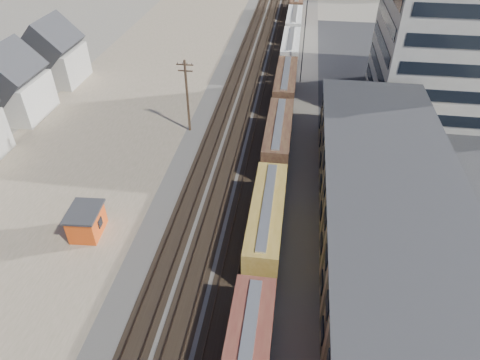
# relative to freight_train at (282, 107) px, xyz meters

# --- Properties ---
(ballast_bed) EXTENTS (18.00, 200.00, 0.06)m
(ballast_bed) POSITION_rel_freight_train_xyz_m (-3.80, 4.80, -2.76)
(ballast_bed) COLOR #4C4742
(ballast_bed) RESTS_ON ground
(dirt_yard) EXTENTS (24.00, 180.00, 0.03)m
(dirt_yard) POSITION_rel_freight_train_xyz_m (-23.80, -5.20, -2.78)
(dirt_yard) COLOR #756950
(dirt_yard) RESTS_ON ground
(asphalt_lot) EXTENTS (26.00, 120.00, 0.04)m
(asphalt_lot) POSITION_rel_freight_train_xyz_m (18.20, -10.20, -2.77)
(asphalt_lot) COLOR #232326
(asphalt_lot) RESTS_ON ground
(rail_tracks) EXTENTS (11.40, 200.00, 0.24)m
(rail_tracks) POSITION_rel_freight_train_xyz_m (-4.35, 4.80, -2.68)
(rail_tracks) COLOR black
(rail_tracks) RESTS_ON ground
(freight_train) EXTENTS (3.00, 119.74, 4.46)m
(freight_train) POSITION_rel_freight_train_xyz_m (0.00, 0.00, 0.00)
(freight_train) COLOR black
(freight_train) RESTS_ON ground
(warehouse) EXTENTS (12.40, 40.40, 7.25)m
(warehouse) POSITION_rel_freight_train_xyz_m (11.18, -20.20, 0.86)
(warehouse) COLOR tan
(warehouse) RESTS_ON ground
(office_tower) EXTENTS (22.60, 18.60, 18.45)m
(office_tower) POSITION_rel_freight_train_xyz_m (24.15, 9.76, 6.47)
(office_tower) COLOR #9E998E
(office_tower) RESTS_ON ground
(utility_pole_north) EXTENTS (2.20, 0.32, 10.00)m
(utility_pole_north) POSITION_rel_freight_train_xyz_m (-12.30, -3.20, 2.50)
(utility_pole_north) COLOR #382619
(utility_pole_north) RESTS_ON ground
(radio_mast) EXTENTS (1.20, 0.16, 18.00)m
(radio_mast) POSITION_rel_freight_train_xyz_m (2.20, 14.80, 6.33)
(radio_mast) COLOR black
(radio_mast) RESTS_ON ground
(maintenance_shed) EXTENTS (3.33, 4.15, 2.89)m
(maintenance_shed) POSITION_rel_freight_train_xyz_m (-17.53, -24.27, -1.32)
(maintenance_shed) COLOR #D94A14
(maintenance_shed) RESTS_ON ground
(parked_car_blue) EXTENTS (4.08, 5.48, 1.38)m
(parked_car_blue) POSITION_rel_freight_train_xyz_m (16.07, 3.14, -2.10)
(parked_car_blue) COLOR navy
(parked_car_blue) RESTS_ON ground
(parked_car_far) EXTENTS (2.80, 5.26, 1.70)m
(parked_car_far) POSITION_rel_freight_train_xyz_m (26.29, 6.63, -1.94)
(parked_car_far) COLOR silver
(parked_car_far) RESTS_ON ground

